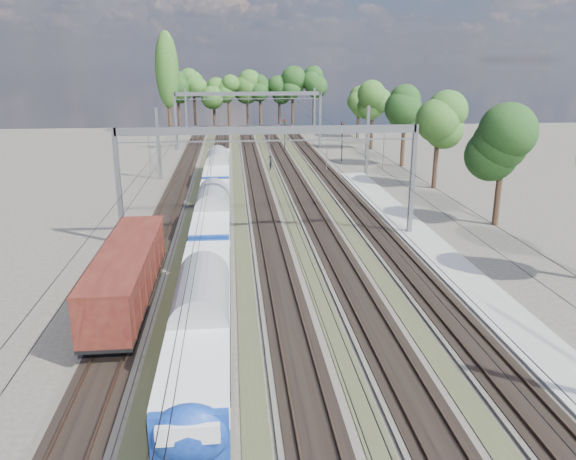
{
  "coord_description": "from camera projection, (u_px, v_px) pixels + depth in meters",
  "views": [
    {
      "loc": [
        -2.84,
        -12.9,
        13.82
      ],
      "look_at": [
        0.78,
        23.17,
        2.8
      ],
      "focal_mm": 35.0,
      "sensor_mm": 36.0,
      "label": 1
    }
  ],
  "objects": [
    {
      "name": "emu_train",
      "position": [
        213.0,
        209.0,
        45.09
      ],
      "size": [
        2.73,
        57.89,
        4.0
      ],
      "color": "black",
      "rests_on": "ground"
    },
    {
      "name": "worker",
      "position": [
        271.0,
        163.0,
        73.02
      ],
      "size": [
        0.57,
        0.77,
        1.94
      ],
      "primitive_type": "imported",
      "rotation": [
        0.0,
        0.0,
        1.73
      ],
      "color": "black",
      "rests_on": "ground"
    },
    {
      "name": "tree_belt",
      "position": [
        279.0,
        92.0,
        105.41
      ],
      "size": [
        39.99,
        98.18,
        12.08
      ],
      "color": "black",
      "rests_on": "ground"
    },
    {
      "name": "track_bed",
      "position": [
        260.0,
        195.0,
        59.38
      ],
      "size": [
        21.0,
        130.0,
        0.34
      ],
      "color": "#47423A",
      "rests_on": "ground"
    },
    {
      "name": "signal_far",
      "position": [
        342.0,
        137.0,
        78.32
      ],
      "size": [
        0.37,
        0.34,
        5.55
      ],
      "rotation": [
        0.0,
        0.0,
        0.19
      ],
      "color": "black",
      "rests_on": "ground"
    },
    {
      "name": "signal_near",
      "position": [
        285.0,
        132.0,
        85.93
      ],
      "size": [
        0.34,
        0.31,
        5.11
      ],
      "rotation": [
        0.0,
        0.0,
        0.15
      ],
      "color": "black",
      "rests_on": "ground"
    },
    {
      "name": "poplar",
      "position": [
        167.0,
        70.0,
        105.02
      ],
      "size": [
        4.4,
        4.4,
        19.04
      ],
      "color": "black",
      "rests_on": "ground"
    },
    {
      "name": "catenary",
      "position": [
        259.0,
        127.0,
        64.9
      ],
      "size": [
        25.65,
        130.0,
        9.0
      ],
      "color": "slate",
      "rests_on": "ground"
    },
    {
      "name": "platform",
      "position": [
        463.0,
        278.0,
        36.71
      ],
      "size": [
        3.0,
        70.0,
        0.3
      ],
      "primitive_type": "cube",
      "color": "gray",
      "rests_on": "ground"
    },
    {
      "name": "freight_boxcar",
      "position": [
        127.0,
        273.0,
        31.97
      ],
      "size": [
        2.83,
        13.65,
        3.52
      ],
      "color": "black",
      "rests_on": "ground"
    }
  ]
}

